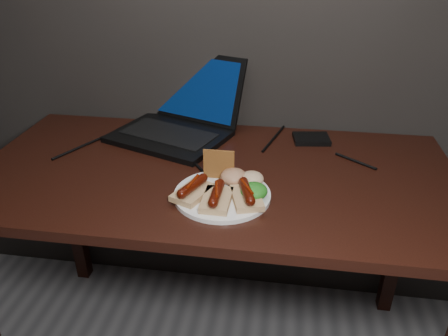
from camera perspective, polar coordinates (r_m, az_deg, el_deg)
desk at (r=1.32m, az=-1.30°, el=-3.70°), size 1.40×0.70×0.75m
laptop at (r=1.51m, az=-5.95°, el=6.47°), size 0.46×0.46×0.25m
hard_drive at (r=1.48m, az=11.34°, el=3.76°), size 0.13×0.10×0.02m
desk_cables at (r=1.38m, az=-1.03°, el=2.35°), size 0.97×0.38×0.01m
plate at (r=1.15m, az=-0.22°, el=-3.52°), size 0.27×0.27×0.01m
bread_sausage_left at (r=1.13m, az=-4.10°, el=-2.82°), size 0.11×0.13×0.04m
bread_sausage_center at (r=1.09m, az=-0.97°, el=-3.80°), size 0.07×0.12×0.04m
bread_sausage_right at (r=1.10m, az=2.99°, el=-3.52°), size 0.10×0.13×0.04m
crispbread at (r=1.19m, az=-0.68°, el=0.47°), size 0.08×0.01×0.08m
salad_greens at (r=1.12m, az=3.94°, el=-3.00°), size 0.07×0.07×0.04m
salsa_mound at (r=1.18m, az=1.26°, el=-1.11°), size 0.07×0.07×0.04m
coleslaw_mound at (r=1.17m, az=3.67°, el=-1.38°), size 0.06×0.06×0.04m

